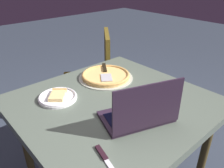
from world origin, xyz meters
The scene contains 6 objects.
dining_table centered at (0.00, 0.00, 0.70)m, with size 1.01×0.97×0.77m.
laptop centered at (0.04, 0.23, 0.82)m, with size 0.39×0.31×0.24m.
pizza_plate centered at (0.22, -0.22, 0.78)m, with size 0.22×0.22×0.04m.
pizza_tray centered at (-0.15, -0.25, 0.79)m, with size 0.36×0.36×0.04m.
table_knife centered at (0.31, 0.30, 0.77)m, with size 0.07×0.20×0.01m.
chair_near centered at (-0.42, -0.74, 0.53)m, with size 0.64×0.64×0.93m.
Camera 1 is at (0.71, 0.79, 1.42)m, focal length 35.79 mm.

